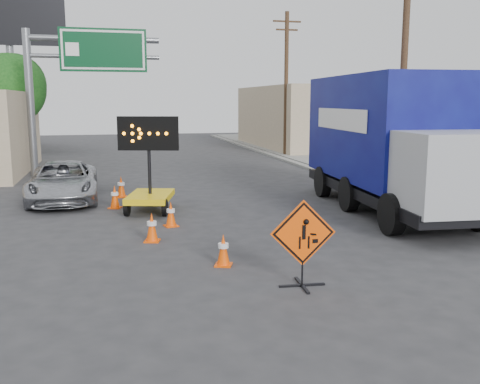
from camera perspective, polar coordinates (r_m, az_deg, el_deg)
name	(u,v)px	position (r m, az deg, el deg)	size (l,w,h in m)	color
ground	(286,300)	(9.90, 4.89, -11.40)	(100.00, 100.00, 0.00)	#2D2D30
curb_right	(329,174)	(26.07, 9.44, 1.88)	(0.40, 60.00, 0.12)	gray
sidewalk_right	(372,172)	(27.05, 13.93, 2.04)	(4.00, 60.00, 0.15)	gray
building_right_far	(323,117)	(41.92, 8.80, 7.90)	(10.00, 14.00, 4.60)	tan
highway_gantry	(75,68)	(26.78, -17.20, 12.54)	(6.18, 0.38, 6.90)	slate
billboard	(11,35)	(35.23, -23.23, 15.15)	(6.10, 0.54, 9.85)	slate
utility_pole_near	(404,71)	(21.75, 17.06, 12.27)	(1.80, 0.26, 9.00)	#4C3420
utility_pole_far	(286,82)	(34.55, 4.95, 11.56)	(1.80, 0.26, 9.00)	#4C3420
tree_left_near	(10,89)	(31.15, -23.34, 10.06)	(3.71, 3.71, 6.03)	#4C3420
tree_left_far	(14,85)	(39.22, -22.92, 10.49)	(4.10, 4.10, 6.66)	#4C3420
construction_sign	(303,241)	(10.34, 6.72, -5.23)	(1.29, 0.91, 1.71)	black
arrow_board	(150,191)	(17.54, -9.57, 0.15)	(1.90, 2.42, 3.07)	yellow
pickup_truck	(63,182)	(20.09, -18.33, 1.05)	(2.33, 5.05, 1.40)	#ABADB3
box_truck	(389,150)	(17.98, 15.58, 4.34)	(3.49, 9.39, 4.37)	black
cone_a	(223,250)	(11.71, -1.79, -6.18)	(0.46, 0.46, 0.71)	#FF4E05
cone_b	(152,227)	(13.83, -9.39, -3.72)	(0.47, 0.47, 0.75)	#FF4E05
cone_c	(171,214)	(15.40, -7.39, -2.34)	(0.44, 0.44, 0.73)	#FF4E05
cone_d	(115,197)	(18.34, -13.21, -0.51)	(0.51, 0.51, 0.77)	#FF4E05
cone_e	(121,187)	(20.37, -12.56, 0.56)	(0.44, 0.44, 0.79)	#FF4E05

